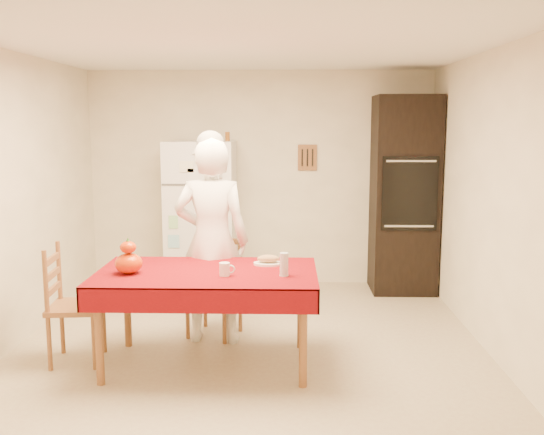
{
  "coord_description": "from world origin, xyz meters",
  "views": [
    {
      "loc": [
        0.33,
        -4.86,
        1.9
      ],
      "look_at": [
        0.19,
        0.2,
        1.11
      ],
      "focal_mm": 40.0,
      "sensor_mm": 36.0,
      "label": 1
    }
  ],
  "objects_px": {
    "refrigerator": "(202,217)",
    "seated_woman": "(212,241)",
    "dining_table": "(207,280)",
    "pumpkin_lower": "(129,263)",
    "bread_plate": "(268,264)",
    "oven_cabinet": "(404,195)",
    "chair_left": "(68,300)",
    "wine_glass": "(284,264)",
    "coffee_mug": "(225,269)",
    "chair_far": "(217,279)"
  },
  "relations": [
    {
      "from": "dining_table",
      "to": "wine_glass",
      "type": "relative_size",
      "value": 9.66
    },
    {
      "from": "chair_far",
      "to": "dining_table",
      "type": "bearing_deg",
      "value": -69.77
    },
    {
      "from": "dining_table",
      "to": "chair_left",
      "type": "relative_size",
      "value": 1.79
    },
    {
      "from": "chair_far",
      "to": "pumpkin_lower",
      "type": "distance_m",
      "value": 1.07
    },
    {
      "from": "bread_plate",
      "to": "coffee_mug",
      "type": "bearing_deg",
      "value": -130.6
    },
    {
      "from": "coffee_mug",
      "to": "dining_table",
      "type": "bearing_deg",
      "value": 137.43
    },
    {
      "from": "chair_far",
      "to": "pumpkin_lower",
      "type": "height_order",
      "value": "chair_far"
    },
    {
      "from": "refrigerator",
      "to": "coffee_mug",
      "type": "xyz_separation_m",
      "value": [
        0.5,
        -2.32,
        -0.04
      ]
    },
    {
      "from": "oven_cabinet",
      "to": "chair_left",
      "type": "xyz_separation_m",
      "value": [
        -3.05,
        -2.19,
        -0.59
      ]
    },
    {
      "from": "oven_cabinet",
      "to": "coffee_mug",
      "type": "relative_size",
      "value": 22.0
    },
    {
      "from": "refrigerator",
      "to": "seated_woman",
      "type": "bearing_deg",
      "value": -78.88
    },
    {
      "from": "refrigerator",
      "to": "dining_table",
      "type": "distance_m",
      "value": 2.21
    },
    {
      "from": "refrigerator",
      "to": "seated_woman",
      "type": "distance_m",
      "value": 1.66
    },
    {
      "from": "refrigerator",
      "to": "pumpkin_lower",
      "type": "xyz_separation_m",
      "value": [
        -0.24,
        -2.27,
        -0.01
      ]
    },
    {
      "from": "oven_cabinet",
      "to": "seated_woman",
      "type": "distance_m",
      "value": 2.59
    },
    {
      "from": "refrigerator",
      "to": "dining_table",
      "type": "relative_size",
      "value": 1.0
    },
    {
      "from": "bread_plate",
      "to": "pumpkin_lower",
      "type": "bearing_deg",
      "value": -163.3
    },
    {
      "from": "refrigerator",
      "to": "seated_woman",
      "type": "xyz_separation_m",
      "value": [
        0.32,
        -1.63,
        0.04
      ]
    },
    {
      "from": "chair_far",
      "to": "pumpkin_lower",
      "type": "xyz_separation_m",
      "value": [
        -0.57,
        -0.83,
        0.33
      ]
    },
    {
      "from": "dining_table",
      "to": "chair_left",
      "type": "height_order",
      "value": "chair_left"
    },
    {
      "from": "refrigerator",
      "to": "oven_cabinet",
      "type": "height_order",
      "value": "oven_cabinet"
    },
    {
      "from": "pumpkin_lower",
      "to": "bread_plate",
      "type": "distance_m",
      "value": 1.1
    },
    {
      "from": "bread_plate",
      "to": "dining_table",
      "type": "bearing_deg",
      "value": -154.08
    },
    {
      "from": "dining_table",
      "to": "seated_woman",
      "type": "bearing_deg",
      "value": 92.96
    },
    {
      "from": "refrigerator",
      "to": "bread_plate",
      "type": "bearing_deg",
      "value": -67.24
    },
    {
      "from": "pumpkin_lower",
      "to": "coffee_mug",
      "type": "bearing_deg",
      "value": -4.09
    },
    {
      "from": "dining_table",
      "to": "seated_woman",
      "type": "xyz_separation_m",
      "value": [
        -0.03,
        0.55,
        0.2
      ]
    },
    {
      "from": "dining_table",
      "to": "bread_plate",
      "type": "relative_size",
      "value": 7.08
    },
    {
      "from": "wine_glass",
      "to": "refrigerator",
      "type": "bearing_deg",
      "value": 112.32
    },
    {
      "from": "pumpkin_lower",
      "to": "wine_glass",
      "type": "distance_m",
      "value": 1.18
    },
    {
      "from": "dining_table",
      "to": "pumpkin_lower",
      "type": "relative_size",
      "value": 8.1
    },
    {
      "from": "oven_cabinet",
      "to": "coffee_mug",
      "type": "distance_m",
      "value": 2.97
    },
    {
      "from": "refrigerator",
      "to": "chair_left",
      "type": "distance_m",
      "value": 2.3
    },
    {
      "from": "dining_table",
      "to": "wine_glass",
      "type": "distance_m",
      "value": 0.63
    },
    {
      "from": "chair_far",
      "to": "chair_left",
      "type": "distance_m",
      "value": 1.31
    },
    {
      "from": "coffee_mug",
      "to": "chair_left",
      "type": "bearing_deg",
      "value": 171.85
    },
    {
      "from": "dining_table",
      "to": "pumpkin_lower",
      "type": "xyz_separation_m",
      "value": [
        -0.58,
        -0.09,
        0.15
      ]
    },
    {
      "from": "chair_left",
      "to": "wine_glass",
      "type": "height_order",
      "value": "chair_left"
    },
    {
      "from": "seated_woman",
      "to": "oven_cabinet",
      "type": "bearing_deg",
      "value": -136.78
    },
    {
      "from": "chair_left",
      "to": "seated_woman",
      "type": "xyz_separation_m",
      "value": [
        1.09,
        0.51,
        0.38
      ]
    },
    {
      "from": "coffee_mug",
      "to": "bread_plate",
      "type": "relative_size",
      "value": 0.42
    },
    {
      "from": "chair_far",
      "to": "seated_woman",
      "type": "distance_m",
      "value": 0.43
    },
    {
      "from": "bread_plate",
      "to": "wine_glass",
      "type": "bearing_deg",
      "value": -70.15
    },
    {
      "from": "oven_cabinet",
      "to": "pumpkin_lower",
      "type": "relative_size",
      "value": 10.48
    },
    {
      "from": "bread_plate",
      "to": "chair_far",
      "type": "bearing_deg",
      "value": 132.89
    },
    {
      "from": "chair_far",
      "to": "oven_cabinet",
      "type": "bearing_deg",
      "value": 56.68
    },
    {
      "from": "seated_woman",
      "to": "coffee_mug",
      "type": "xyz_separation_m",
      "value": [
        0.18,
        -0.69,
        -0.08
      ]
    },
    {
      "from": "oven_cabinet",
      "to": "dining_table",
      "type": "height_order",
      "value": "oven_cabinet"
    },
    {
      "from": "oven_cabinet",
      "to": "dining_table",
      "type": "bearing_deg",
      "value": -130.93
    },
    {
      "from": "chair_far",
      "to": "bread_plate",
      "type": "xyz_separation_m",
      "value": [
        0.48,
        -0.52,
        0.26
      ]
    }
  ]
}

